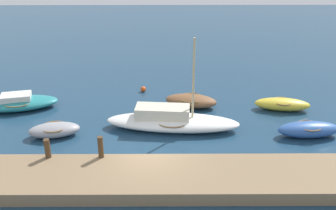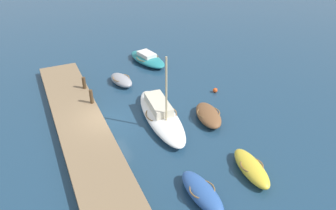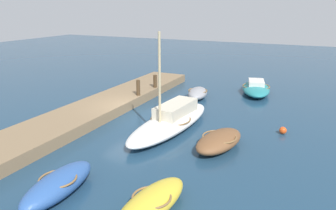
% 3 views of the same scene
% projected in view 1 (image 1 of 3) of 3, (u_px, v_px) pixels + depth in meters
% --- Properties ---
extents(ground_plane, '(84.00, 84.00, 0.00)m').
position_uv_depth(ground_plane, '(149.00, 162.00, 18.24)').
color(ground_plane, navy).
extents(dock_platform, '(19.00, 3.00, 0.58)m').
position_uv_depth(dock_platform, '(148.00, 178.00, 16.55)').
color(dock_platform, '#846B4C').
rests_on(dock_platform, ground_plane).
extents(rowboat_yellow, '(3.37, 1.59, 0.72)m').
position_uv_depth(rowboat_yellow, '(282.00, 104.00, 23.40)').
color(rowboat_yellow, gold).
rests_on(rowboat_yellow, ground_plane).
extents(sailboat_white, '(7.35, 2.63, 5.07)m').
position_uv_depth(sailboat_white, '(171.00, 120.00, 21.12)').
color(sailboat_white, white).
rests_on(sailboat_white, ground_plane).
extents(motorboat_teal, '(4.87, 2.89, 0.96)m').
position_uv_depth(motorboat_teal, '(19.00, 103.00, 23.51)').
color(motorboat_teal, teal).
rests_on(motorboat_teal, ground_plane).
extents(rowboat_brown, '(3.37, 2.10, 0.74)m').
position_uv_depth(rowboat_brown, '(191.00, 101.00, 23.85)').
color(rowboat_brown, brown).
rests_on(rowboat_brown, ground_plane).
extents(dinghy_grey, '(2.82, 1.75, 0.71)m').
position_uv_depth(dinghy_grey, '(54.00, 130.00, 20.40)').
color(dinghy_grey, '#939399').
rests_on(dinghy_grey, ground_plane).
extents(rowboat_blue, '(3.35, 1.40, 0.80)m').
position_uv_depth(rowboat_blue, '(309.00, 129.00, 20.37)').
color(rowboat_blue, '#2D569E').
rests_on(rowboat_blue, ground_plane).
extents(mooring_post_west, '(0.26, 0.26, 0.90)m').
position_uv_depth(mooring_post_west, '(47.00, 148.00, 17.36)').
color(mooring_post_west, '#47331E').
rests_on(mooring_post_west, dock_platform).
extents(mooring_post_mid_west, '(0.24, 0.24, 1.02)m').
position_uv_depth(mooring_post_mid_west, '(101.00, 147.00, 17.35)').
color(mooring_post_mid_west, '#47331E').
rests_on(mooring_post_mid_west, dock_platform).
extents(marker_buoy, '(0.37, 0.37, 0.37)m').
position_uv_depth(marker_buoy, '(143.00, 89.00, 26.11)').
color(marker_buoy, '#E54C19').
rests_on(marker_buoy, ground_plane).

